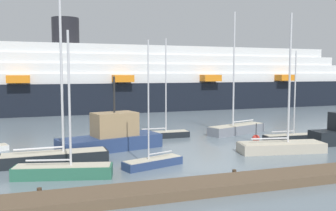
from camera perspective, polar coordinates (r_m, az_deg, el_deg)
The scene contains 12 objects.
ground_plane at distance 25.30m, azimuth 6.51°, elevation -9.35°, with size 600.00×600.00×0.00m, color slate.
dock_pier at distance 21.29m, azimuth 11.86°, elevation -11.48°, with size 27.02×2.53×0.63m.
sailboat_0 at distance 36.71m, azimuth 18.33°, elevation -4.38°, with size 5.22×1.53×8.34m.
sailboat_1 at distance 38.84m, azimuth 10.55°, elevation -3.36°, with size 7.07×3.85×12.36m.
sailboat_2 at distance 23.30m, azimuth -15.90°, elevation -9.51°, with size 6.00×2.69×8.77m.
sailboat_3 at distance 35.83m, azimuth -0.97°, elevation -4.28°, with size 5.38×1.47×9.55m.
sailboat_5 at distance 26.85m, azimuth -17.05°, elevation -7.40°, with size 7.22×1.89×11.45m.
sailboat_6 at distance 30.70m, azimuth 17.12°, elevation -5.94°, with size 7.02×3.06×10.90m.
sailboat_7 at distance 24.97m, azimuth -2.36°, elevation -8.56°, with size 4.36×2.42×8.43m.
fishing_boat_0 at distance 30.71m, azimuth -8.70°, elevation -4.70°, with size 8.84×4.85×5.98m.
channel_buoy_1 at distance 34.58m, azimuth 13.44°, elevation -4.94°, with size 0.68×0.68×1.75m.
cruise_ship at distance 64.43m, azimuth -1.89°, elevation 3.77°, with size 84.57×14.63×14.93m.
Camera 1 is at (-10.37, -22.20, 6.31)m, focal length 39.42 mm.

